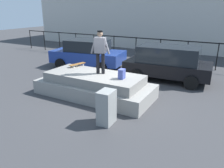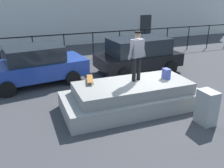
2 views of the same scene
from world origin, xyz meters
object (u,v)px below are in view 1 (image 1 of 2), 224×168
backpack (122,74)px  utility_box (106,107)px  skateboarder (100,49)px  skateboard (77,64)px  car_blue_sedan_near (88,53)px  car_black_hatchback_mid (168,62)px

backpack → utility_box: backpack is taller
skateboarder → utility_box: skateboarder is taller
skateboard → backpack: bearing=-14.7°
car_blue_sedan_near → car_black_hatchback_mid: car_black_hatchback_mid is taller
backpack → utility_box: 1.92m
skateboarder → car_blue_sedan_near: skateboarder is taller
skateboarder → backpack: skateboarder is taller
car_blue_sedan_near → car_black_hatchback_mid: 5.02m
skateboard → car_black_hatchback_mid: 4.53m
backpack → car_black_hatchback_mid: car_black_hatchback_mid is taller
skateboarder → utility_box: size_ratio=1.57×
backpack → car_black_hatchback_mid: (0.75, 3.68, -0.22)m
car_black_hatchback_mid → car_blue_sedan_near: bearing=178.2°
skateboard → car_blue_sedan_near: bearing=117.1°
backpack → car_black_hatchback_mid: 3.76m
skateboarder → skateboard: size_ratio=2.01×
skateboarder → skateboard: skateboarder is taller
car_blue_sedan_near → utility_box: 7.29m
backpack → car_blue_sedan_near: bearing=-135.0°
car_blue_sedan_near → skateboarder: bearing=-48.7°
car_black_hatchback_mid → skateboard: bearing=-138.8°
car_black_hatchback_mid → backpack: bearing=-101.6°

